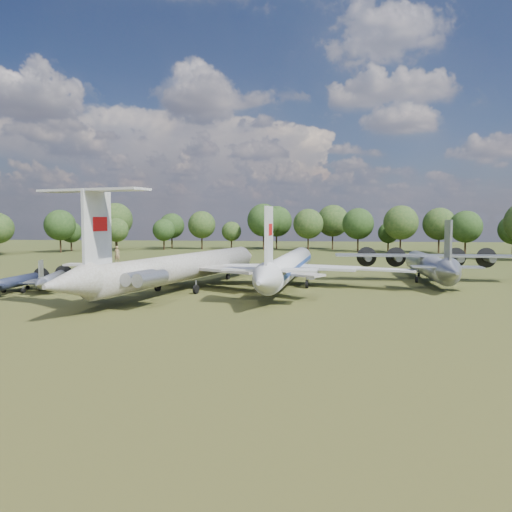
# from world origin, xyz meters

# --- Properties ---
(ground) EXTENTS (300.00, 300.00, 0.00)m
(ground) POSITION_xyz_m (0.00, 0.00, 0.00)
(ground) COLOR #234115
(ground) RESTS_ON ground
(il62_airliner) EXTENTS (53.16, 61.26, 5.10)m
(il62_airliner) POSITION_xyz_m (-0.50, -1.66, 2.55)
(il62_airliner) COLOR silver
(il62_airliner) RESTS_ON ground
(tu104_jet) EXTENTS (40.21, 51.11, 4.81)m
(tu104_jet) POSITION_xyz_m (13.67, 3.88, 2.40)
(tu104_jet) COLOR silver
(tu104_jet) RESTS_ON ground
(an12_transport) EXTENTS (29.31, 32.69, 4.26)m
(an12_transport) POSITION_xyz_m (35.36, 11.32, 2.13)
(an12_transport) COLOR #93969A
(an12_transport) RESTS_ON ground
(small_prop_west) EXTENTS (11.22, 15.20, 2.21)m
(small_prop_west) POSITION_xyz_m (-22.76, -6.06, 1.11)
(small_prop_west) COLOR #161D31
(small_prop_west) RESTS_ON ground
(small_prop_northwest) EXTENTS (14.96, 17.98, 2.29)m
(small_prop_northwest) POSITION_xyz_m (-19.03, -3.18, 1.15)
(small_prop_northwest) COLOR #96999D
(small_prop_northwest) RESTS_ON ground
(person_on_il62) EXTENTS (0.67, 0.44, 1.82)m
(person_on_il62) POSITION_xyz_m (-4.57, -15.36, 6.01)
(person_on_il62) COLOR #97794D
(person_on_il62) RESTS_ON il62_airliner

